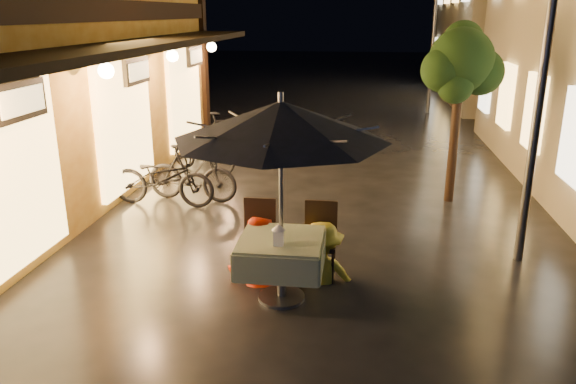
# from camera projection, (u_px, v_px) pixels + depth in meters

# --- Properties ---
(ground) EXTENTS (90.00, 90.00, 0.00)m
(ground) POSITION_uv_depth(u_px,v_px,m) (285.00, 319.00, 6.28)
(ground) COLOR black
(ground) RESTS_ON ground
(east_building_far) EXTENTS (7.30, 10.30, 7.30)m
(east_building_far) POSITION_uv_depth(u_px,v_px,m) (545.00, 2.00, 21.22)
(east_building_far) COLOR tan
(east_building_far) RESTS_ON ground
(street_tree) EXTENTS (1.43, 1.20, 3.15)m
(street_tree) POSITION_uv_depth(u_px,v_px,m) (462.00, 65.00, 9.50)
(street_tree) COLOR black
(street_tree) RESTS_ON ground
(streetlamp_near) EXTENTS (0.36, 0.36, 4.23)m
(streetlamp_near) POSITION_uv_depth(u_px,v_px,m) (547.00, 42.00, 6.90)
(streetlamp_near) COLOR #59595E
(streetlamp_near) RESTS_ON ground
(streetlamp_far) EXTENTS (0.36, 0.36, 4.23)m
(streetlamp_far) POSITION_uv_depth(u_px,v_px,m) (434.00, 24.00, 18.23)
(streetlamp_far) COLOR #59595E
(streetlamp_far) RESTS_ON ground
(cafe_table) EXTENTS (0.99, 0.99, 0.78)m
(cafe_table) POSITION_uv_depth(u_px,v_px,m) (281.00, 253.00, 6.55)
(cafe_table) COLOR #59595E
(cafe_table) RESTS_ON ground
(patio_umbrella) EXTENTS (2.42, 2.42, 2.46)m
(patio_umbrella) POSITION_uv_depth(u_px,v_px,m) (281.00, 121.00, 6.07)
(patio_umbrella) COLOR #59595E
(patio_umbrella) RESTS_ON ground
(cafe_chair_left) EXTENTS (0.42, 0.42, 0.97)m
(cafe_chair_left) POSITION_uv_depth(u_px,v_px,m) (259.00, 232.00, 7.31)
(cafe_chair_left) COLOR black
(cafe_chair_left) RESTS_ON ground
(cafe_chair_right) EXTENTS (0.42, 0.42, 0.97)m
(cafe_chair_right) POSITION_uv_depth(u_px,v_px,m) (320.00, 235.00, 7.21)
(cafe_chair_right) COLOR black
(cafe_chair_right) RESTS_ON ground
(table_lantern) EXTENTS (0.16, 0.16, 0.25)m
(table_lantern) POSITION_uv_depth(u_px,v_px,m) (279.00, 233.00, 6.26)
(table_lantern) COLOR white
(table_lantern) RESTS_ON cafe_table
(person_orange) EXTENTS (0.80, 0.63, 1.63)m
(person_orange) POSITION_uv_depth(u_px,v_px,m) (256.00, 219.00, 7.00)
(person_orange) COLOR red
(person_orange) RESTS_ON ground
(person_yellow) EXTENTS (1.06, 0.74, 1.51)m
(person_yellow) POSITION_uv_depth(u_px,v_px,m) (322.00, 224.00, 6.98)
(person_yellow) COLOR gold
(person_yellow) RESTS_ON ground
(bicycle_0) EXTENTS (1.92, 0.78, 0.99)m
(bicycle_0) POSITION_uv_depth(u_px,v_px,m) (163.00, 178.00, 9.84)
(bicycle_0) COLOR black
(bicycle_0) RESTS_ON ground
(bicycle_1) EXTENTS (1.75, 0.68, 1.02)m
(bicycle_1) POSITION_uv_depth(u_px,v_px,m) (192.00, 173.00, 10.08)
(bicycle_1) COLOR black
(bicycle_1) RESTS_ON ground
(bicycle_2) EXTENTS (1.68, 1.10, 0.83)m
(bicycle_2) POSITION_uv_depth(u_px,v_px,m) (204.00, 152.00, 12.01)
(bicycle_2) COLOR black
(bicycle_2) RESTS_ON ground
(bicycle_3) EXTENTS (1.78, 0.62, 1.05)m
(bicycle_3) POSITION_uv_depth(u_px,v_px,m) (227.00, 134.00, 13.21)
(bicycle_3) COLOR black
(bicycle_3) RESTS_ON ground
(bicycle_4) EXTENTS (1.92, 1.28, 0.95)m
(bicycle_4) POSITION_uv_depth(u_px,v_px,m) (225.00, 136.00, 13.25)
(bicycle_4) COLOR black
(bicycle_4) RESTS_ON ground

